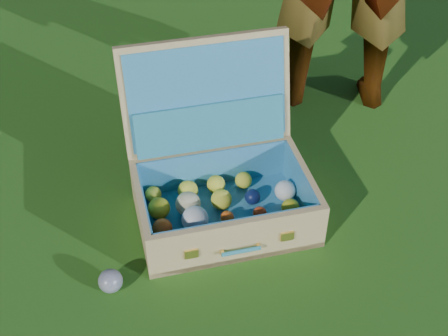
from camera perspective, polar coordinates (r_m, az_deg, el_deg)
ground at (r=1.96m, az=1.48°, el=-6.37°), size 60.00×60.00×0.00m
stray_ball at (r=1.83m, az=-10.34°, el=-10.13°), size 0.07×0.07×0.07m
suitcase at (r=1.97m, az=-0.70°, el=-0.36°), size 0.63×0.58×0.51m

